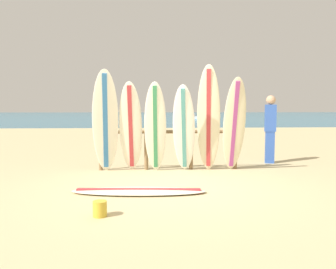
{
  "coord_description": "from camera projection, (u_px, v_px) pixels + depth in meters",
  "views": [
    {
      "loc": [
        -0.41,
        -5.94,
        1.45
      ],
      "look_at": [
        0.06,
        2.11,
        0.8
      ],
      "focal_mm": 35.77,
      "sensor_mm": 36.0,
      "label": 1
    }
  ],
  "objects": [
    {
      "name": "ground_plane",
      "position": [
        172.0,
        188.0,
        6.05
      ],
      "size": [
        120.0,
        120.0,
        0.0
      ],
      "primitive_type": "plane",
      "color": "#CCB784"
    },
    {
      "name": "ocean_water",
      "position": [
        151.0,
        115.0,
        63.76
      ],
      "size": [
        120.0,
        80.0,
        0.01
      ],
      "primitive_type": "cube",
      "color": "#196B93",
      "rests_on": "ground"
    },
    {
      "name": "surfboard_rack",
      "position": [
        169.0,
        141.0,
        7.8
      ],
      "size": [
        3.26,
        0.09,
        1.04
      ],
      "color": "olive",
      "rests_on": "ground"
    },
    {
      "name": "surfboard_leaning_far_left",
      "position": [
        105.0,
        122.0,
        7.33
      ],
      "size": [
        0.65,
        0.77,
        2.26
      ],
      "color": "white",
      "rests_on": "ground"
    },
    {
      "name": "surfboard_leaning_left",
      "position": [
        131.0,
        127.0,
        7.47
      ],
      "size": [
        0.53,
        0.72,
        2.02
      ],
      "color": "white",
      "rests_on": "ground"
    },
    {
      "name": "surfboard_leaning_center_left",
      "position": [
        155.0,
        128.0,
        7.37
      ],
      "size": [
        0.52,
        0.74,
        2.0
      ],
      "color": "white",
      "rests_on": "ground"
    },
    {
      "name": "surfboard_leaning_center",
      "position": [
        184.0,
        129.0,
        7.36
      ],
      "size": [
        0.63,
        0.94,
        1.94
      ],
      "color": "white",
      "rests_on": "ground"
    },
    {
      "name": "surfboard_leaning_center_right",
      "position": [
        209.0,
        120.0,
        7.42
      ],
      "size": [
        0.64,
        0.82,
        2.37
      ],
      "color": "beige",
      "rests_on": "ground"
    },
    {
      "name": "surfboard_leaning_right",
      "position": [
        234.0,
        126.0,
        7.42
      ],
      "size": [
        0.56,
        0.89,
        2.1
      ],
      "color": "beige",
      "rests_on": "ground"
    },
    {
      "name": "surfboard_lying_on_sand",
      "position": [
        139.0,
        191.0,
        5.67
      ],
      "size": [
        2.32,
        0.72,
        0.08
      ],
      "color": "silver",
      "rests_on": "ground"
    },
    {
      "name": "beachgoer_standing",
      "position": [
        270.0,
        126.0,
        8.67
      ],
      "size": [
        0.32,
        0.25,
        1.77
      ],
      "color": "#3359B2",
      "rests_on": "ground"
    },
    {
      "name": "small_boat_offshore",
      "position": [
        192.0,
        117.0,
        42.46
      ],
      "size": [
        2.63,
        1.66,
        0.71
      ],
      "color": "silver",
      "rests_on": "ocean_water"
    },
    {
      "name": "sand_bucket",
      "position": [
        100.0,
        209.0,
        4.45
      ],
      "size": [
        0.19,
        0.19,
        0.21
      ],
      "primitive_type": "cylinder",
      "color": "gold",
      "rests_on": "ground"
    }
  ]
}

